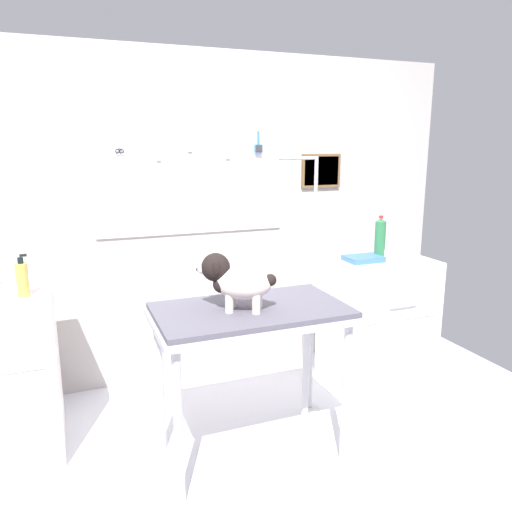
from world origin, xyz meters
name	(u,v)px	position (x,y,z in m)	size (l,w,h in m)	color
ground	(259,475)	(0.00, 0.00, -0.02)	(4.40, 4.00, 0.04)	silver
rear_wall_panel	(192,219)	(0.00, 1.28, 1.16)	(4.00, 0.11, 2.30)	#B5ACA7
grooming_table	(251,325)	(0.02, 0.16, 0.76)	(1.01, 0.58, 0.85)	#B7B7BC
grooming_arm	(312,299)	(0.54, 0.47, 0.75)	(0.30, 0.11, 1.61)	#B7B7BC
dog	(235,280)	(-0.07, 0.15, 1.01)	(0.39, 0.30, 0.29)	silver
cabinet_right	(377,322)	(1.14, 0.63, 0.46)	(0.68, 0.54, 0.91)	silver
detangler_spray	(22,279)	(-1.06, 0.49, 1.03)	(0.06, 0.06, 0.21)	#E6AC4C
soda_bottle	(380,239)	(1.15, 0.65, 1.05)	(0.07, 0.07, 0.30)	#2A6F41
supply_tray	(363,259)	(1.00, 0.63, 0.93)	(0.24, 0.18, 0.04)	#3B68BB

